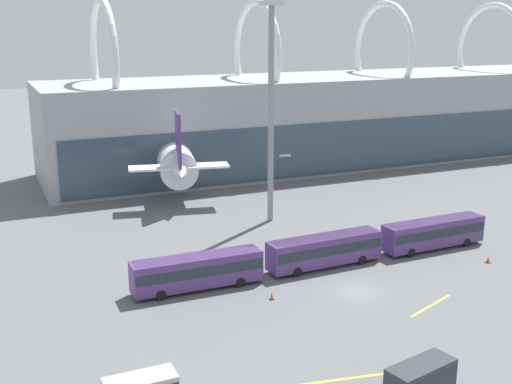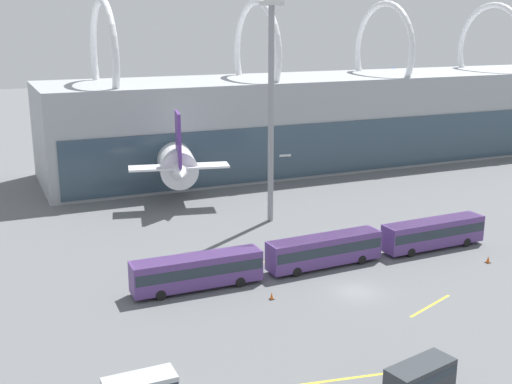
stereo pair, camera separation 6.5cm
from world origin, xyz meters
TOP-DOWN VIEW (x-y plane):
  - ground_plane at (0.00, 0.00)m, footprint 440.00×440.00m
  - terminal_building at (51.38, 53.10)m, footprint 149.55×21.51m
  - airliner_at_gate_far at (-3.79, 48.69)m, footprint 37.71×37.70m
  - airliner_parked_remote at (47.15, 63.13)m, footprint 32.19×33.27m
  - shuttle_bus_0 at (-13.72, 6.81)m, footprint 12.84×2.75m
  - shuttle_bus_1 at (0.42, 6.99)m, footprint 12.89×3.01m
  - shuttle_bus_2 at (14.56, 6.94)m, footprint 12.86×2.87m
  - service_van_crossing at (-5.49, -16.69)m, footprint 5.53×3.12m
  - floodlight_mast at (2.13, 24.12)m, footprint 2.28×2.28m
  - lane_stripe_1 at (-10.68, -12.67)m, footprint 10.47×2.14m
  - lane_stripe_4 at (4.47, -5.42)m, footprint 6.28×2.60m
  - lane_stripe_5 at (-3.45, 10.63)m, footprint 7.00×1.05m
  - traffic_cone_0 at (-8.18, 1.71)m, footprint 0.46×0.46m
  - traffic_cone_1 at (17.10, 0.86)m, footprint 0.54×0.54m

SIDE VIEW (x-z plane):
  - ground_plane at x=0.00m, z-range 0.00..0.00m
  - lane_stripe_1 at x=-10.68m, z-range 0.00..0.01m
  - lane_stripe_4 at x=4.47m, z-range 0.00..0.01m
  - lane_stripe_5 at x=-3.45m, z-range 0.00..0.01m
  - traffic_cone_0 at x=-8.18m, z-range -0.01..0.69m
  - traffic_cone_1 at x=17.10m, z-range -0.01..0.74m
  - service_van_crossing at x=-5.49m, z-range 0.21..2.52m
  - shuttle_bus_0 at x=-13.72m, z-range 0.29..3.66m
  - shuttle_bus_1 at x=0.42m, z-range 0.29..3.66m
  - shuttle_bus_2 at x=14.56m, z-range 0.29..3.66m
  - airliner_parked_remote at x=47.15m, z-range -2.45..12.46m
  - airliner_at_gate_far at x=-3.79m, z-range -1.49..11.87m
  - terminal_building at x=51.38m, z-range -6.09..22.82m
  - floodlight_mast at x=2.13m, z-range 2.09..29.62m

